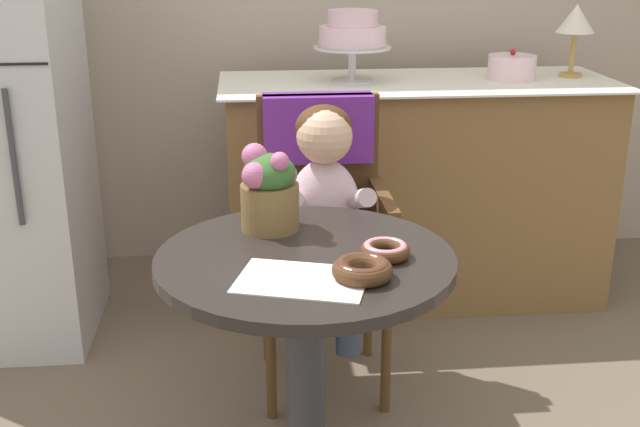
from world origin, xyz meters
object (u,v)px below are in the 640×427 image
donut_front (362,269)px  table_lamp (576,22)px  wicker_chair (320,196)px  tiered_cake_stand (352,35)px  flower_vase (269,188)px  round_layer_cake (512,67)px  donut_mid (385,250)px  cafe_table (306,334)px  seated_child (325,200)px

donut_front → table_lamp: bearing=54.5°
wicker_chair → tiered_cake_stand: size_ratio=3.18×
flower_vase → round_layer_cake: bearing=48.2°
donut_mid → tiered_cake_stand: bearing=85.8°
cafe_table → table_lamp: size_ratio=2.53×
seated_child → tiered_cake_stand: tiered_cake_stand is taller
tiered_cake_stand → round_layer_cake: bearing=0.2°
cafe_table → donut_front: bearing=-52.8°
donut_front → flower_vase: bearing=119.6°
table_lamp → cafe_table: bearing=-131.4°
seated_child → table_lamp: bearing=36.8°
wicker_chair → round_layer_cake: size_ratio=5.08×
donut_mid → tiered_cake_stand: tiered_cake_stand is taller
wicker_chair → table_lamp: size_ratio=3.35×
tiered_cake_stand → table_lamp: 0.90m
donut_front → flower_vase: flower_vase is taller
table_lamp → tiered_cake_stand: bearing=-177.5°
wicker_chair → tiered_cake_stand: tiered_cake_stand is taller
flower_vase → round_layer_cake: (1.00, 1.12, 0.12)m
round_layer_cake → wicker_chair: bearing=-143.2°
donut_mid → seated_child: bearing=98.3°
seated_child → cafe_table: bearing=-101.0°
seated_child → flower_vase: size_ratio=3.26×
flower_vase → round_layer_cake: round_layer_cake is taller
donut_front → tiered_cake_stand: tiered_cake_stand is taller
donut_front → round_layer_cake: round_layer_cake is taller
round_layer_cake → tiered_cake_stand: bearing=-179.8°
flower_vase → seated_child: bearing=62.7°
cafe_table → round_layer_cake: (0.92, 1.30, 0.44)m
donut_front → donut_mid: 0.14m
round_layer_cake → table_lamp: table_lamp is taller
tiered_cake_stand → flower_vase: bearing=-108.0°
round_layer_cake → table_lamp: (0.26, 0.04, 0.17)m
donut_mid → tiered_cake_stand: size_ratio=0.40×
seated_child → table_lamp: table_lamp is taller
tiered_cake_stand → table_lamp: table_lamp is taller
cafe_table → flower_vase: 0.38m
flower_vase → round_layer_cake: size_ratio=1.19×
donut_front → tiered_cake_stand: 1.50m
cafe_table → tiered_cake_stand: tiered_cake_stand is taller
seated_child → donut_mid: 0.58m
flower_vase → tiered_cake_stand: bearing=72.0°
table_lamp → donut_front: bearing=-125.5°
wicker_chair → seated_child: size_ratio=1.31×
donut_front → table_lamp: (1.07, 1.49, 0.37)m
donut_mid → flower_vase: 0.35m
cafe_table → seated_child: seated_child is taller
flower_vase → tiered_cake_stand: (0.36, 1.11, 0.25)m
cafe_table → donut_front: 0.30m
cafe_table → table_lamp: table_lamp is taller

